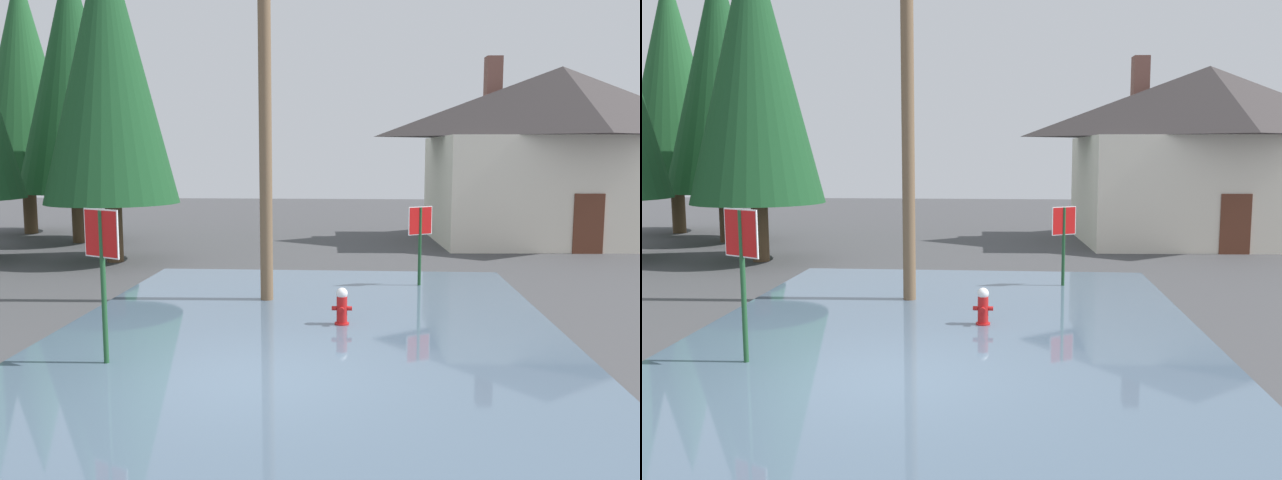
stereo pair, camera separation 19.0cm
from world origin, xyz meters
TOP-DOWN VIEW (x-y plane):
  - ground_plane at (0.00, 0.00)m, footprint 80.00×80.00m
  - flood_puddle at (0.53, 2.56)m, footprint 9.30×13.21m
  - lane_stop_bar at (-0.30, -1.67)m, footprint 4.26×0.33m
  - stop_sign_near at (-2.47, 0.55)m, footprint 0.67×0.37m
  - fire_hydrant at (1.12, 3.19)m, footprint 0.39×0.33m
  - utility_pole at (-0.63, 5.30)m, footprint 1.60×0.28m
  - stop_sign_far at (2.90, 7.18)m, footprint 0.60×0.38m
  - house at (8.75, 16.44)m, footprint 10.16×7.31m
  - pine_tree_tall_left at (-6.12, 10.67)m, footprint 4.02×4.02m
  - pine_tree_mid_left at (-9.11, 15.03)m, footprint 4.18×4.18m
  - pine_tree_far_center at (-12.35, 17.71)m, footprint 4.31×4.31m

SIDE VIEW (x-z plane):
  - ground_plane at x=0.00m, z-range -0.10..0.00m
  - lane_stop_bar at x=-0.30m, z-range 0.00..0.01m
  - flood_puddle at x=0.53m, z-range 0.00..0.06m
  - fire_hydrant at x=1.12m, z-range -0.01..0.77m
  - stop_sign_far at x=2.90m, z-range 0.42..2.44m
  - stop_sign_near at x=-2.47m, z-range 0.54..3.01m
  - house at x=8.75m, z-range -0.13..6.87m
  - utility_pole at x=-0.63m, z-range 0.18..8.85m
  - pine_tree_tall_left at x=-6.12m, z-range 0.89..10.95m
  - pine_tree_mid_left at x=-9.11m, z-range 0.92..11.38m
  - pine_tree_far_center at x=-12.35m, z-range 0.95..11.71m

